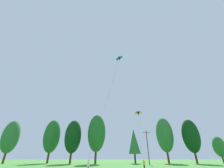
# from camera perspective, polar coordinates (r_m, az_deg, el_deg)

# --- Properties ---
(treeline_tree_a) EXTENTS (5.46, 5.46, 13.57)m
(treeline_tree_a) POSITION_cam_1_polar(r_m,az_deg,el_deg) (62.72, -35.62, -16.82)
(treeline_tree_a) COLOR #472D19
(treeline_tree_a) RESTS_ON ground_plane
(treeline_tree_b) EXTENTS (5.72, 5.72, 14.53)m
(treeline_tree_b) POSITION_cam_1_polar(r_m,az_deg,el_deg) (59.42, -23.02, -18.68)
(treeline_tree_b) COLOR #472D19
(treeline_tree_b) RESTS_ON ground_plane
(treeline_tree_c) EXTENTS (5.48, 5.48, 13.63)m
(treeline_tree_c) POSITION_cam_1_polar(r_m,az_deg,el_deg) (53.47, -15.42, -19.64)
(treeline_tree_c) COLOR #472D19
(treeline_tree_c) RESTS_ON ground_plane
(treeline_tree_d) EXTENTS (5.99, 5.99, 15.53)m
(treeline_tree_d) POSITION_cam_1_polar(r_m,az_deg,el_deg) (51.81, -6.18, -18.89)
(treeline_tree_d) COLOR #472D19
(treeline_tree_d) RESTS_ON ground_plane
(treeline_tree_e) EXTENTS (4.05, 4.05, 11.14)m
(treeline_tree_e) POSITION_cam_1_polar(r_m,az_deg,el_deg) (54.71, 8.84, -21.74)
(treeline_tree_e) COLOR #472D19
(treeline_tree_e) RESTS_ON ground_plane
(treeline_tree_f) EXTENTS (5.94, 5.94, 15.35)m
(treeline_tree_f) POSITION_cam_1_polar(r_m,az_deg,el_deg) (58.76, 20.39, -18.54)
(treeline_tree_f) COLOR #472D19
(treeline_tree_f) RESTS_ON ground_plane
(treeline_tree_g) EXTENTS (5.62, 5.62, 14.14)m
(treeline_tree_g) POSITION_cam_1_polar(r_m,az_deg,el_deg) (59.32, 29.14, -17.70)
(treeline_tree_g) COLOR #472D19
(treeline_tree_g) RESTS_ON ground_plane
(treeline_tree_h) EXTENTS (4.14, 4.14, 8.67)m
(treeline_tree_h) POSITION_cam_1_polar(r_m,az_deg,el_deg) (67.42, 37.16, -19.44)
(treeline_tree_h) COLOR #472D19
(treeline_tree_h) RESTS_ON ground_plane
(utility_pole) EXTENTS (2.20, 0.26, 9.12)m
(utility_pole) POSITION_cam_1_polar(r_m,az_deg,el_deg) (45.65, 14.15, -23.00)
(utility_pole) COLOR brown
(utility_pole) RESTS_ON ground_plane
(kite_flyer_near) EXTENTS (0.30, 0.59, 1.69)m
(kite_flyer_near) POSITION_cam_1_polar(r_m,az_deg,el_deg) (23.49, -9.51, -29.56)
(kite_flyer_near) COLOR #4C4C51
(kite_flyer_near) RESTS_ON ground_plane
(kite_flyer_mid) EXTENTS (0.73, 0.74, 1.69)m
(kite_flyer_mid) POSITION_cam_1_polar(r_m,az_deg,el_deg) (27.55, 12.79, -28.88)
(kite_flyer_mid) COLOR navy
(kite_flyer_mid) RESTS_ON ground_plane
(parafoil_kite_high_teal) EXTENTS (6.38, 7.68, 24.44)m
(parafoil_kite_high_teal) POSITION_cam_1_polar(r_m,az_deg,el_deg) (37.73, 2.95, 10.27)
(parafoil_kite_high_teal) COLOR teal
(parafoil_kite_mid_orange) EXTENTS (4.02, 16.25, 12.94)m
(parafoil_kite_mid_orange) POSITION_cam_1_polar(r_m,az_deg,el_deg) (44.39, 10.52, -11.36)
(parafoil_kite_mid_orange) COLOR orange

